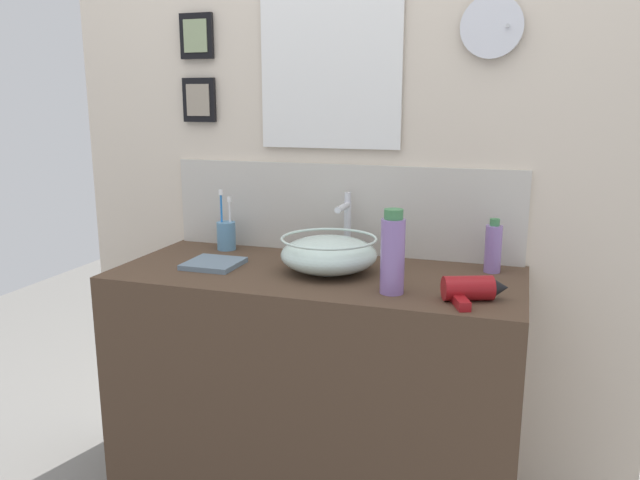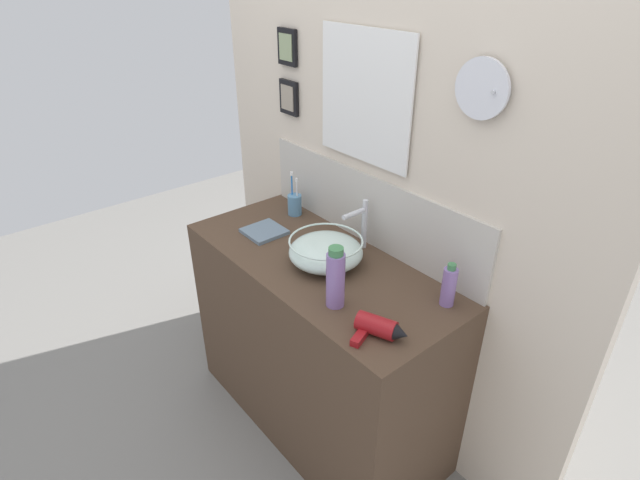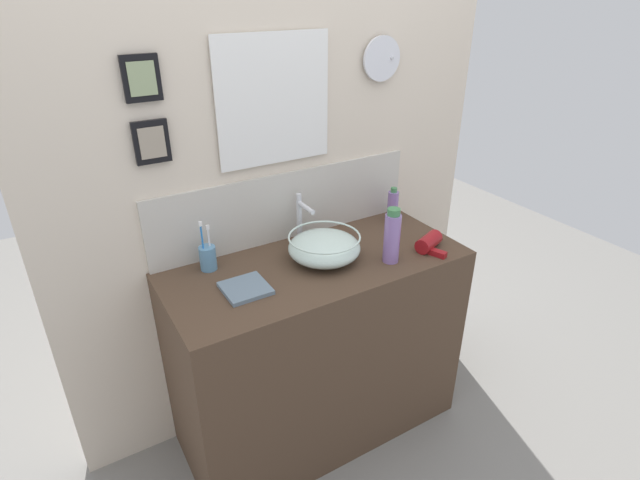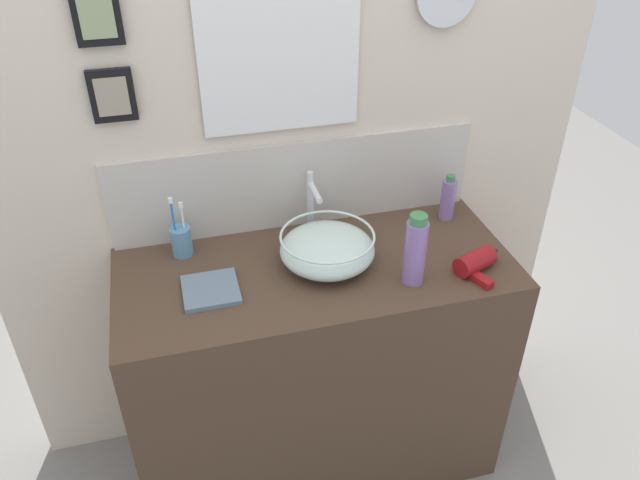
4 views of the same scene
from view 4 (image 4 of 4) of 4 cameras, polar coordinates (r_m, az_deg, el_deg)
The scene contains 10 objects.
ground_plane at distance 2.56m, azimuth -0.25°, elevation -18.70°, with size 6.00×6.00×0.00m, color gray.
vanity_counter at distance 2.22m, azimuth -0.28°, elevation -11.76°, with size 1.23×0.54×0.89m, color #4C3828.
back_panel at distance 2.01m, azimuth -2.55°, elevation 9.42°, with size 1.99×0.10×2.39m.
glass_bowl_sink at distance 1.90m, azimuth 0.67°, elevation -0.81°, with size 0.29×0.29×0.11m.
faucet at distance 2.02m, azimuth -0.76°, elevation 3.75°, with size 0.02×0.13×0.22m.
hair_drier at distance 1.96m, azimuth 14.31°, elevation -1.88°, with size 0.18×0.17×0.07m.
toothbrush_cup at distance 2.00m, azimuth -12.56°, elevation -0.05°, with size 0.06×0.06×0.21m.
soap_dispenser at distance 2.17m, azimuth 11.62°, elevation 3.75°, with size 0.05×0.05×0.16m.
spray_bottle at distance 1.83m, azimuth 8.71°, elevation -0.94°, with size 0.07×0.07×0.23m.
hand_towel at distance 1.85m, azimuth -9.96°, elevation -4.52°, with size 0.16×0.16×0.02m, color slate.
Camera 4 is at (-0.39, -1.49, 2.04)m, focal length 35.00 mm.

